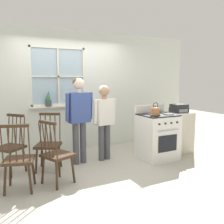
{
  "coord_description": "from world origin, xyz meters",
  "views": [
    {
      "loc": [
        -1.73,
        -4.04,
        1.64
      ],
      "look_at": [
        0.44,
        0.18,
        1.0
      ],
      "focal_mm": 40.0,
      "sensor_mm": 36.0,
      "label": 1
    }
  ],
  "objects_px": {
    "side_counter": "(177,132)",
    "stereo": "(179,108)",
    "person_elderly_left": "(79,112)",
    "stove": "(157,136)",
    "chair_center_cluster": "(56,155)",
    "chair_near_stove": "(48,145)",
    "person_teen_center": "(104,115)",
    "chair_near_wall": "(11,147)",
    "potted_plant": "(49,101)",
    "chair_by_window": "(19,160)",
    "kettle": "(155,111)"
  },
  "relations": [
    {
      "from": "side_counter",
      "to": "stereo",
      "type": "height_order",
      "value": "stereo"
    },
    {
      "from": "potted_plant",
      "to": "stereo",
      "type": "bearing_deg",
      "value": -24.81
    },
    {
      "from": "person_teen_center",
      "to": "stereo",
      "type": "xyz_separation_m",
      "value": [
        1.69,
        -0.28,
        0.07
      ]
    },
    {
      "from": "chair_near_wall",
      "to": "potted_plant",
      "type": "bearing_deg",
      "value": 94.34
    },
    {
      "from": "kettle",
      "to": "potted_plant",
      "type": "distance_m",
      "value": 2.27
    },
    {
      "from": "chair_center_cluster",
      "to": "chair_near_stove",
      "type": "xyz_separation_m",
      "value": [
        0.03,
        0.67,
        0.0
      ]
    },
    {
      "from": "person_elderly_left",
      "to": "kettle",
      "type": "bearing_deg",
      "value": -29.79
    },
    {
      "from": "person_elderly_left",
      "to": "potted_plant",
      "type": "xyz_separation_m",
      "value": [
        -0.36,
        0.9,
        0.16
      ]
    },
    {
      "from": "chair_center_cluster",
      "to": "potted_plant",
      "type": "xyz_separation_m",
      "value": [
        0.28,
        1.63,
        0.7
      ]
    },
    {
      "from": "person_elderly_left",
      "to": "stereo",
      "type": "relative_size",
      "value": 4.85
    },
    {
      "from": "chair_by_window",
      "to": "stove",
      "type": "relative_size",
      "value": 0.94
    },
    {
      "from": "chair_center_cluster",
      "to": "person_teen_center",
      "type": "distance_m",
      "value": 1.45
    },
    {
      "from": "kettle",
      "to": "potted_plant",
      "type": "bearing_deg",
      "value": 139.1
    },
    {
      "from": "stereo",
      "to": "chair_by_window",
      "type": "bearing_deg",
      "value": -172.82
    },
    {
      "from": "chair_by_window",
      "to": "stove",
      "type": "distance_m",
      "value": 2.72
    },
    {
      "from": "person_elderly_left",
      "to": "stove",
      "type": "relative_size",
      "value": 1.52
    },
    {
      "from": "chair_center_cluster",
      "to": "potted_plant",
      "type": "distance_m",
      "value": 1.8
    },
    {
      "from": "kettle",
      "to": "stereo",
      "type": "bearing_deg",
      "value": 18.79
    },
    {
      "from": "stove",
      "to": "side_counter",
      "type": "distance_m",
      "value": 0.73
    },
    {
      "from": "potted_plant",
      "to": "person_teen_center",
      "type": "bearing_deg",
      "value": -45.78
    },
    {
      "from": "person_teen_center",
      "to": "stove",
      "type": "bearing_deg",
      "value": -33.48
    },
    {
      "from": "potted_plant",
      "to": "side_counter",
      "type": "height_order",
      "value": "potted_plant"
    },
    {
      "from": "chair_by_window",
      "to": "person_teen_center",
      "type": "xyz_separation_m",
      "value": [
        1.72,
        0.71,
        0.46
      ]
    },
    {
      "from": "chair_by_window",
      "to": "stereo",
      "type": "relative_size",
      "value": 3.0
    },
    {
      "from": "chair_by_window",
      "to": "stereo",
      "type": "bearing_deg",
      "value": -154.92
    },
    {
      "from": "person_elderly_left",
      "to": "stove",
      "type": "bearing_deg",
      "value": -23.08
    },
    {
      "from": "person_elderly_left",
      "to": "side_counter",
      "type": "height_order",
      "value": "person_elderly_left"
    },
    {
      "from": "chair_by_window",
      "to": "side_counter",
      "type": "bearing_deg",
      "value": -154.57
    },
    {
      "from": "chair_by_window",
      "to": "person_teen_center",
      "type": "relative_size",
      "value": 0.68
    },
    {
      "from": "person_teen_center",
      "to": "stove",
      "type": "xyz_separation_m",
      "value": [
        0.99,
        -0.44,
        -0.44
      ]
    },
    {
      "from": "chair_near_wall",
      "to": "person_teen_center",
      "type": "bearing_deg",
      "value": 48.02
    },
    {
      "from": "kettle",
      "to": "person_elderly_left",
      "type": "bearing_deg",
      "value": 156.63
    },
    {
      "from": "stove",
      "to": "stereo",
      "type": "xyz_separation_m",
      "value": [
        0.7,
        0.16,
        0.51
      ]
    },
    {
      "from": "potted_plant",
      "to": "chair_by_window",
      "type": "bearing_deg",
      "value": -117.21
    },
    {
      "from": "chair_near_wall",
      "to": "person_elderly_left",
      "type": "distance_m",
      "value": 1.34
    },
    {
      "from": "potted_plant",
      "to": "side_counter",
      "type": "relative_size",
      "value": 0.4
    },
    {
      "from": "chair_near_stove",
      "to": "kettle",
      "type": "height_order",
      "value": "kettle"
    },
    {
      "from": "kettle",
      "to": "stereo",
      "type": "distance_m",
      "value": 0.91
    },
    {
      "from": "chair_near_wall",
      "to": "stove",
      "type": "height_order",
      "value": "stove"
    },
    {
      "from": "chair_near_wall",
      "to": "person_teen_center",
      "type": "distance_m",
      "value": 1.81
    },
    {
      "from": "side_counter",
      "to": "chair_by_window",
      "type": "bearing_deg",
      "value": -172.48
    },
    {
      "from": "chair_center_cluster",
      "to": "stove",
      "type": "bearing_deg",
      "value": -106.04
    },
    {
      "from": "side_counter",
      "to": "stereo",
      "type": "bearing_deg",
      "value": -90.0
    },
    {
      "from": "person_teen_center",
      "to": "stereo",
      "type": "distance_m",
      "value": 1.72
    },
    {
      "from": "chair_center_cluster",
      "to": "person_teen_center",
      "type": "bearing_deg",
      "value": -81.68
    },
    {
      "from": "chair_near_stove",
      "to": "person_elderly_left",
      "type": "height_order",
      "value": "person_elderly_left"
    },
    {
      "from": "chair_center_cluster",
      "to": "kettle",
      "type": "distance_m",
      "value": 2.08
    },
    {
      "from": "chair_near_stove",
      "to": "side_counter",
      "type": "relative_size",
      "value": 1.13
    },
    {
      "from": "chair_near_wall",
      "to": "stereo",
      "type": "bearing_deg",
      "value": 44.95
    },
    {
      "from": "chair_by_window",
      "to": "side_counter",
      "type": "relative_size",
      "value": 1.13
    }
  ]
}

